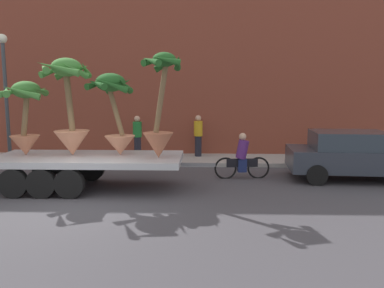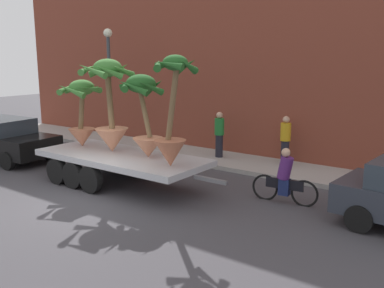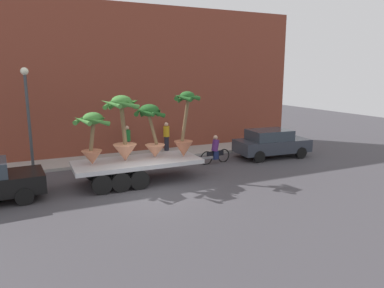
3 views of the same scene
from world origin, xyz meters
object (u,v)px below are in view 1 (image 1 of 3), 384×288
cyclist (242,158)px  flatbed_trailer (80,163)px  potted_palm_extra (160,113)px  potted_palm_front (25,115)px  parked_car (353,155)px  pedestrian_far_left (198,135)px  pedestrian_near_gate (137,136)px  potted_palm_middle (69,108)px  street_lamp (5,81)px  potted_palm_rear (115,111)px

cyclist → flatbed_trailer: bearing=-163.4°
potted_palm_extra → potted_palm_front: bearing=175.1°
parked_car → pedestrian_far_left: 6.11m
flatbed_trailer → cyclist: (4.92, 1.46, -0.09)m
cyclist → pedestrian_near_gate: pedestrian_near_gate is taller
potted_palm_extra → cyclist: 3.42m
potted_palm_middle → cyclist: size_ratio=1.54×
pedestrian_far_left → potted_palm_middle: bearing=-128.1°
parked_car → pedestrian_far_left: size_ratio=2.50×
potted_palm_middle → pedestrian_far_left: size_ratio=1.66×
street_lamp → flatbed_trailer: bearing=-42.3°
cyclist → street_lamp: 9.44m
pedestrian_near_gate → potted_palm_front: bearing=-120.5°
flatbed_trailer → potted_palm_front: size_ratio=2.97×
parked_car → street_lamp: street_lamp is taller
potted_palm_extra → pedestrian_near_gate: (-1.47, 4.66, -1.22)m
potted_palm_extra → cyclist: bearing=34.4°
potted_palm_front → cyclist: (6.51, 1.36, -1.49)m
pedestrian_near_gate → street_lamp: street_lamp is taller
potted_palm_middle → potted_palm_front: 1.34m
parked_car → pedestrian_near_gate: pedestrian_near_gate is taller
pedestrian_far_left → street_lamp: bearing=-170.4°
flatbed_trailer → pedestrian_far_left: bearing=54.6°
cyclist → pedestrian_far_left: size_ratio=1.07×
flatbed_trailer → potted_palm_extra: potted_palm_extra is taller
cyclist → potted_palm_middle: bearing=-165.4°
parked_car → potted_palm_rear: bearing=-171.1°
street_lamp → cyclist: bearing=-13.4°
pedestrian_far_left → parked_car: bearing=-34.2°
potted_palm_rear → parked_car: bearing=8.9°
potted_palm_middle → pedestrian_far_left: bearing=51.9°
cyclist → street_lamp: bearing=166.6°
flatbed_trailer → potted_palm_front: 2.13m
street_lamp → potted_palm_extra: bearing=-31.0°
potted_palm_front → potted_palm_extra: bearing=-4.9°
potted_palm_front → potted_palm_extra: 4.03m
potted_palm_middle → street_lamp: street_lamp is taller
potted_palm_rear → potted_palm_extra: 1.47m
potted_palm_rear → potted_palm_front: 2.63m
potted_palm_middle → parked_car: potted_palm_middle is taller
potted_palm_front → potted_palm_extra: potted_palm_extra is taller
potted_palm_middle → cyclist: (5.19, 1.36, -1.72)m
potted_palm_middle → cyclist: 5.64m
potted_palm_extra → street_lamp: 7.47m
potted_palm_rear → cyclist: bearing=17.9°
street_lamp → potted_palm_rear: bearing=-34.2°
flatbed_trailer → parked_car: parked_car is taller
flatbed_trailer → potted_palm_rear: bearing=11.4°
potted_palm_middle → potted_palm_extra: bearing=-7.4°
parked_car → pedestrian_near_gate: (-7.52, 3.04, 0.22)m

